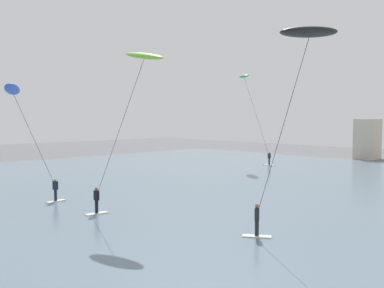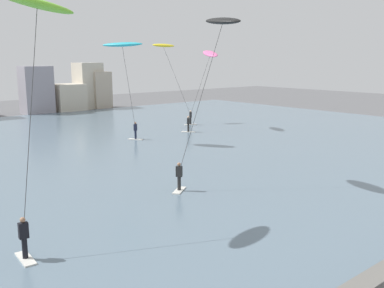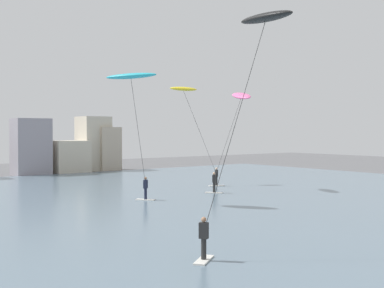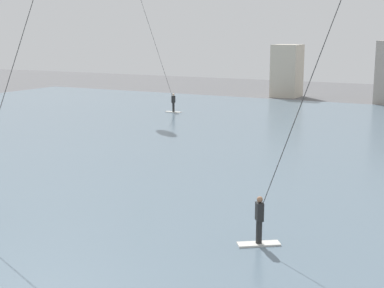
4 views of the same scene
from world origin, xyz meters
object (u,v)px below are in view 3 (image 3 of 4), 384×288
Objects in this scene: kitesurfer_yellow at (188,102)px; kitesurfer_pink at (239,104)px; kitesurfer_black at (260,36)px; kitesurfer_cyan at (132,85)px.

kitesurfer_yellow reaches higher than kitesurfer_pink.
kitesurfer_black reaches higher than kitesurfer_yellow.
kitesurfer_yellow reaches higher than kitesurfer_cyan.
kitesurfer_yellow is at bearing 36.45° from kitesurfer_cyan.
kitesurfer_yellow is 25.51m from kitesurfer_black.
kitesurfer_black is at bearing -120.59° from kitesurfer_yellow.
kitesurfer_yellow is 13.07m from kitesurfer_cyan.
kitesurfer_yellow is at bearing 59.41° from kitesurfer_black.
kitesurfer_pink is at bearing -82.99° from kitesurfer_yellow.
kitesurfer_black is at bearing -130.73° from kitesurfer_pink.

